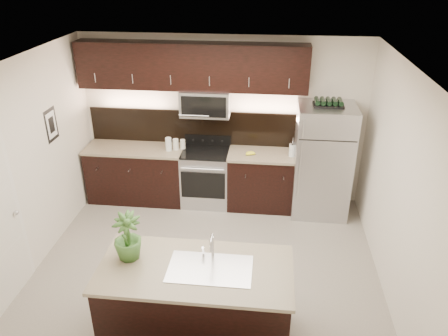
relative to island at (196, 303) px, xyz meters
name	(u,v)px	position (x,y,z in m)	size (l,w,h in m)	color
ground	(207,267)	(-0.07, 1.17, -0.47)	(4.50, 4.50, 0.00)	gray
room_walls	(194,152)	(-0.18, 1.14, 1.22)	(4.52, 4.02, 2.71)	silver
counter_run	(194,176)	(-0.53, 2.86, 0.00)	(3.51, 0.65, 0.94)	black
upper_fixtures	(194,74)	(-0.50, 3.01, 1.67)	(3.49, 0.40, 1.66)	black
island	(196,303)	(0.00, 0.00, 0.00)	(1.96, 0.96, 0.94)	black
sink_faucet	(210,267)	(0.15, 0.01, 0.48)	(0.84, 0.50, 0.28)	silver
refrigerator	(322,161)	(1.51, 2.80, 0.41)	(0.85, 0.77, 1.77)	#B2B2B7
wine_rack	(329,103)	(1.51, 2.80, 1.35)	(0.44, 0.27, 0.10)	black
plant	(127,237)	(-0.70, 0.10, 0.73)	(0.29, 0.29, 0.52)	#366026
canisters	(174,144)	(-0.83, 2.85, 0.56)	(0.30, 0.19, 0.21)	silver
french_press	(292,149)	(1.04, 2.81, 0.58)	(0.10, 0.10, 0.30)	silver
bananas	(247,153)	(0.35, 2.78, 0.49)	(0.15, 0.12, 0.05)	yellow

